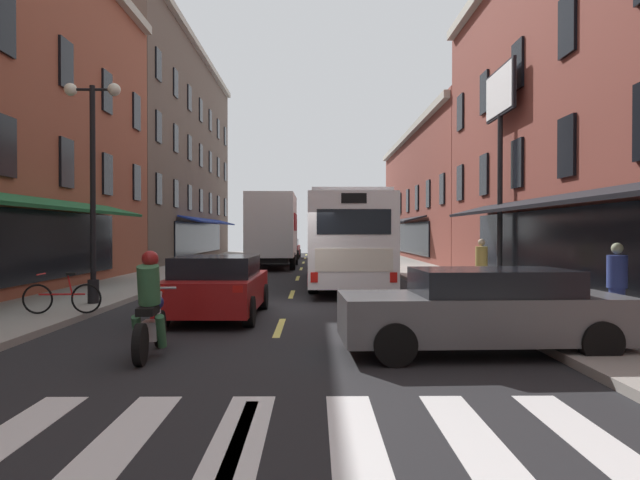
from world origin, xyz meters
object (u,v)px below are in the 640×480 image
at_px(sedan_mid, 287,249).
at_px(pedestrian_mid, 617,285).
at_px(billboard_sign, 500,119).
at_px(pedestrian_far, 481,265).
at_px(sedan_far, 218,286).
at_px(motorcycle_rider, 150,311).
at_px(transit_bus, 345,239).
at_px(street_lamp_twin, 93,182).
at_px(sedan_near, 483,310).
at_px(bicycle_near, 62,297).
at_px(box_truck, 274,231).

height_order(sedan_mid, pedestrian_mid, pedestrian_mid).
xyz_separation_m(billboard_sign, pedestrian_far, (-1.32, -2.45, -4.86)).
distance_m(sedan_far, pedestrian_far, 8.39).
bearing_deg(pedestrian_mid, billboard_sign, 63.01).
distance_m(billboard_sign, sedan_mid, 25.96).
bearing_deg(pedestrian_far, motorcycle_rider, -20.43).
bearing_deg(pedestrian_far, sedan_mid, -143.54).
bearing_deg(transit_bus, street_lamp_twin, -132.55).
bearing_deg(sedan_near, pedestrian_far, 74.42).
height_order(transit_bus, bicycle_near, transit_bus).
relative_size(sedan_mid, pedestrian_mid, 2.73).
distance_m(motorcycle_rider, bicycle_near, 4.91).
distance_m(sedan_mid, street_lamp_twin, 29.47).
bearing_deg(pedestrian_mid, pedestrian_far, 72.31).
distance_m(transit_bus, street_lamp_twin, 10.17).
distance_m(box_truck, sedan_mid, 11.92).
relative_size(transit_bus, pedestrian_mid, 7.62).
bearing_deg(street_lamp_twin, box_truck, 78.89).
bearing_deg(billboard_sign, sedan_far, -141.90).
distance_m(sedan_mid, motorcycle_rider, 34.94).
bearing_deg(pedestrian_far, sedan_near, 5.95).
bearing_deg(motorcycle_rider, pedestrian_far, 48.03).
bearing_deg(motorcycle_rider, box_truck, 89.13).
distance_m(billboard_sign, sedan_far, 12.00).
bearing_deg(street_lamp_twin, sedan_near, -34.25).
relative_size(sedan_mid, street_lamp_twin, 0.79).
height_order(box_truck, sedan_far, box_truck).
relative_size(billboard_sign, motorcycle_rider, 3.58).
bearing_deg(sedan_far, motorcycle_rider, -95.02).
xyz_separation_m(transit_bus, pedestrian_mid, (4.41, -11.63, -0.74)).
bearing_deg(street_lamp_twin, bicycle_near, -89.17).
height_order(transit_bus, pedestrian_mid, transit_bus).
relative_size(billboard_sign, pedestrian_far, 4.61).
relative_size(pedestrian_mid, street_lamp_twin, 0.29).
bearing_deg(sedan_far, pedestrian_mid, -18.69).
bearing_deg(pedestrian_mid, sedan_mid, 80.49).
bearing_deg(sedan_near, pedestrian_mid, 26.48).
height_order(transit_bus, sedan_mid, transit_bus).
bearing_deg(billboard_sign, sedan_near, -108.66).
xyz_separation_m(billboard_sign, sedan_near, (-3.64, -10.78, -5.12)).
xyz_separation_m(sedan_far, pedestrian_far, (7.23, 4.25, 0.24)).
relative_size(billboard_sign, sedan_mid, 1.68).
height_order(sedan_far, street_lamp_twin, street_lamp_twin).
xyz_separation_m(box_truck, pedestrian_mid, (7.81, -21.53, -1.07)).
xyz_separation_m(transit_bus, sedan_near, (1.52, -13.07, -1.00)).
height_order(billboard_sign, bicycle_near, billboard_sign).
bearing_deg(transit_bus, billboard_sign, -23.96).
relative_size(pedestrian_far, street_lamp_twin, 0.29).
bearing_deg(bicycle_near, transit_bus, 54.04).
distance_m(pedestrian_far, street_lamp_twin, 11.20).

